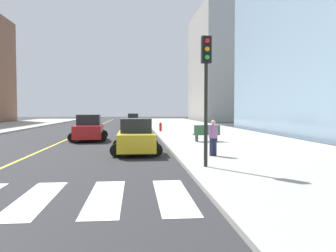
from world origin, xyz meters
TOP-DOWN VIEW (x-y plane):
  - sidewalk_kerb_east at (12.20, 20.00)m, footprint 10.00×120.00m
  - lane_divider_paint at (0.00, 40.00)m, footprint 0.16×80.00m
  - parking_garage_concrete at (27.30, 68.48)m, footprint 18.00×24.00m
  - car_yellow_nearest at (5.33, 13.19)m, footprint 2.61×4.15m
  - car_red_second at (1.85, 21.21)m, footprint 2.86×4.45m
  - car_green_third at (4.96, 46.86)m, footprint 2.52×3.96m
  - traffic_light_near_corner at (7.96, 7.76)m, footprint 0.36×0.41m
  - park_bench at (10.12, 18.13)m, footprint 1.83×0.67m
  - pedestrian_waiting_east at (8.94, 10.85)m, footprint 0.42×0.42m
  - fire_hydrant at (7.84, 29.89)m, footprint 0.26×0.26m

SIDE VIEW (x-z plane):
  - lane_divider_paint at x=0.00m, z-range 0.00..0.01m
  - sidewalk_kerb_east at x=12.20m, z-range 0.00..0.15m
  - fire_hydrant at x=7.84m, z-range 0.13..1.02m
  - park_bench at x=10.12m, z-range 0.13..1.25m
  - car_green_third at x=4.96m, z-range -0.06..1.69m
  - car_yellow_nearest at x=5.33m, z-range -0.06..1.79m
  - car_red_second at x=1.85m, z-range -0.06..1.89m
  - pedestrian_waiting_east at x=8.94m, z-range 0.24..1.92m
  - traffic_light_near_corner at x=7.96m, z-range 1.14..6.05m
  - parking_garage_concrete at x=27.30m, z-range 0.00..22.97m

